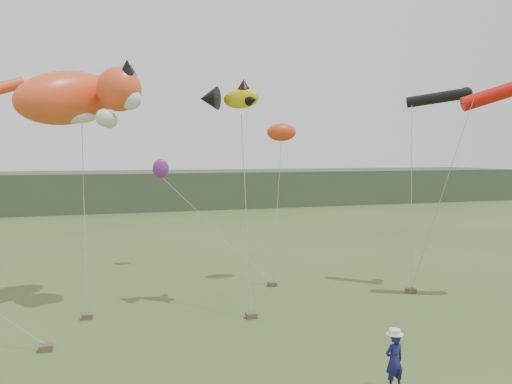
{
  "coord_description": "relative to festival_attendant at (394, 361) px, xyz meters",
  "views": [
    {
      "loc": [
        -6.27,
        -12.82,
        6.02
      ],
      "look_at": [
        -1.35,
        3.0,
        4.75
      ],
      "focal_mm": 35.0,
      "sensor_mm": 36.0,
      "label": 1
    }
  ],
  "objects": [
    {
      "name": "ground",
      "position": [
        -0.8,
        2.04,
        -0.73
      ],
      "size": [
        120.0,
        120.0,
        0.0
      ],
      "primitive_type": "plane",
      "color": "#385123",
      "rests_on": "ground"
    },
    {
      "name": "headland",
      "position": [
        -3.91,
        46.72,
        1.19
      ],
      "size": [
        90.0,
        13.0,
        4.0
      ],
      "color": "#2D3D28",
      "rests_on": "ground"
    },
    {
      "name": "festival_attendant",
      "position": [
        0.0,
        0.0,
        0.0
      ],
      "size": [
        0.56,
        0.39,
        1.47
      ],
      "primitive_type": "imported",
      "rotation": [
        0.0,
        0.0,
        3.22
      ],
      "color": "#151551",
      "rests_on": "ground"
    },
    {
      "name": "sandbag_anchors",
      "position": [
        -2.49,
        7.49,
        -0.63
      ],
      "size": [
        14.85,
        5.33,
        0.2
      ],
      "color": "brown",
      "rests_on": "ground"
    },
    {
      "name": "cat_kite",
      "position": [
        -7.82,
        10.49,
        7.56
      ],
      "size": [
        6.24,
        4.8,
        2.89
      ],
      "color": "#EA4A20",
      "rests_on": "ground"
    },
    {
      "name": "fish_kite",
      "position": [
        -2.16,
        8.52,
        7.49
      ],
      "size": [
        2.58,
        1.7,
        1.24
      ],
      "color": "gold",
      "rests_on": "ground"
    },
    {
      "name": "tube_kites",
      "position": [
        8.67,
        6.95,
        7.88
      ],
      "size": [
        4.2,
        4.59,
        1.56
      ],
      "color": "black",
      "rests_on": "ground"
    },
    {
      "name": "misc_kites",
      "position": [
        -0.62,
        13.19,
        5.69
      ],
      "size": [
        6.32,
        5.4,
        2.76
      ],
      "color": "red",
      "rests_on": "ground"
    }
  ]
}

